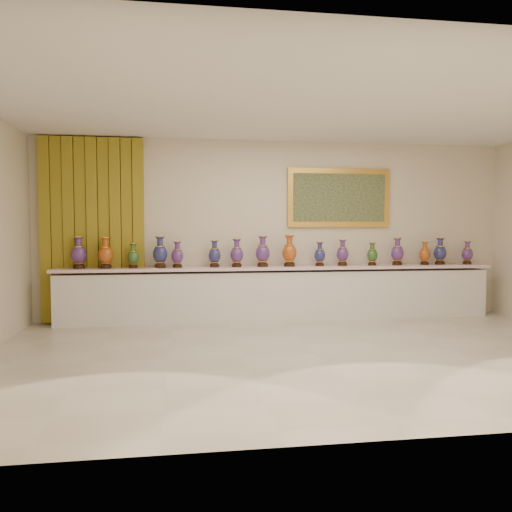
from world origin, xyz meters
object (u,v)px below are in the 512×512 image
Objects in this scene: vase_0 at (79,254)px; vase_2 at (133,257)px; vase_1 at (106,254)px; counter at (280,294)px.

vase_2 is at bearing -2.06° from vase_0.
vase_1 is (0.42, -0.04, -0.00)m from vase_0.
vase_1 is at bearing -5.79° from vase_0.
counter is 14.41× the size of vase_0.
vase_2 is (0.84, -0.03, -0.05)m from vase_0.
counter is 14.67× the size of vase_1.
vase_0 reaches higher than vase_2.
counter is at bearing 0.59° from vase_2.
vase_2 is (-2.38, -0.02, 0.64)m from counter.
vase_0 reaches higher than counter.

